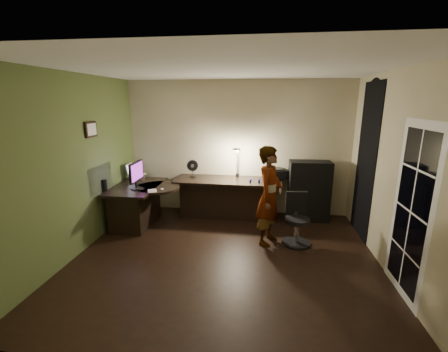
# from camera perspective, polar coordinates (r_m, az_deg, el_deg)

# --- Properties ---
(floor) EXTENTS (4.50, 4.00, 0.01)m
(floor) POSITION_cam_1_polar(r_m,az_deg,el_deg) (4.68, 0.15, -15.30)
(floor) COLOR black
(floor) RESTS_ON ground
(ceiling) EXTENTS (4.50, 4.00, 0.01)m
(ceiling) POSITION_cam_1_polar(r_m,az_deg,el_deg) (4.09, 0.18, 19.91)
(ceiling) COLOR silver
(ceiling) RESTS_ON floor
(wall_back) EXTENTS (4.50, 0.01, 2.70)m
(wall_back) POSITION_cam_1_polar(r_m,az_deg,el_deg) (6.14, 2.56, 5.29)
(wall_back) COLOR #B8AE88
(wall_back) RESTS_ON floor
(wall_front) EXTENTS (4.50, 0.01, 2.70)m
(wall_front) POSITION_cam_1_polar(r_m,az_deg,el_deg) (2.30, -6.33, -10.19)
(wall_front) COLOR #B8AE88
(wall_front) RESTS_ON floor
(wall_left) EXTENTS (0.01, 4.00, 2.70)m
(wall_left) POSITION_cam_1_polar(r_m,az_deg,el_deg) (4.99, -26.48, 1.74)
(wall_left) COLOR #B8AE88
(wall_left) RESTS_ON floor
(wall_right) EXTENTS (0.01, 4.00, 2.70)m
(wall_right) POSITION_cam_1_polar(r_m,az_deg,el_deg) (4.50, 29.99, 0.10)
(wall_right) COLOR #B8AE88
(wall_right) RESTS_ON floor
(green_wall_overlay) EXTENTS (0.00, 4.00, 2.70)m
(green_wall_overlay) POSITION_cam_1_polar(r_m,az_deg,el_deg) (4.98, -26.34, 1.74)
(green_wall_overlay) COLOR #4A5C2B
(green_wall_overlay) RESTS_ON floor
(arched_doorway) EXTENTS (0.01, 0.90, 2.60)m
(arched_doorway) POSITION_cam_1_polar(r_m,az_deg,el_deg) (5.56, 25.42, 2.46)
(arched_doorway) COLOR black
(arched_doorway) RESTS_ON floor
(french_door) EXTENTS (0.02, 0.92, 2.10)m
(french_door) POSITION_cam_1_polar(r_m,az_deg,el_deg) (4.08, 32.08, -5.85)
(french_door) COLOR white
(french_door) RESTS_ON floor
(framed_picture) EXTENTS (0.04, 0.30, 0.25)m
(framed_picture) POSITION_cam_1_polar(r_m,az_deg,el_deg) (5.28, -24.07, 8.11)
(framed_picture) COLOR black
(framed_picture) RESTS_ON wall_left
(desk_left) EXTENTS (0.82, 1.32, 0.76)m
(desk_left) POSITION_cam_1_polar(r_m,az_deg,el_deg) (5.91, -16.09, -5.34)
(desk_left) COLOR black
(desk_left) RESTS_ON floor
(desk_right) EXTENTS (2.10, 0.77, 0.78)m
(desk_right) POSITION_cam_1_polar(r_m,az_deg,el_deg) (6.02, 0.76, -4.28)
(desk_right) COLOR black
(desk_right) RESTS_ON floor
(cabinet) EXTENTS (0.79, 0.42, 1.17)m
(cabinet) POSITION_cam_1_polar(r_m,az_deg,el_deg) (6.07, 15.85, -2.73)
(cabinet) COLOR black
(cabinet) RESTS_ON floor
(laptop_stand) EXTENTS (0.24, 0.20, 0.10)m
(laptop_stand) POSITION_cam_1_polar(r_m,az_deg,el_deg) (6.26, -16.12, -0.13)
(laptop_stand) COLOR silver
(laptop_stand) RESTS_ON desk_left
(laptop) EXTENTS (0.32, 0.30, 0.21)m
(laptop) POSITION_cam_1_polar(r_m,az_deg,el_deg) (6.22, -16.21, 1.23)
(laptop) COLOR silver
(laptop) RESTS_ON laptop_stand
(monitor) EXTENTS (0.12, 0.54, 0.36)m
(monitor) POSITION_cam_1_polar(r_m,az_deg,el_deg) (5.55, -16.48, -0.56)
(monitor) COLOR black
(monitor) RESTS_ON desk_left
(mouse) EXTENTS (0.06, 0.08, 0.03)m
(mouse) POSITION_cam_1_polar(r_m,az_deg,el_deg) (5.41, -11.74, -2.44)
(mouse) COLOR silver
(mouse) RESTS_ON desk_left
(phone) EXTENTS (0.08, 0.13, 0.01)m
(phone) POSITION_cam_1_polar(r_m,az_deg,el_deg) (5.54, -15.32, -2.38)
(phone) COLOR black
(phone) RESTS_ON desk_left
(pen) EXTENTS (0.05, 0.13, 0.01)m
(pen) POSITION_cam_1_polar(r_m,az_deg,el_deg) (5.57, -17.16, -2.41)
(pen) COLOR black
(pen) RESTS_ON desk_left
(speaker) EXTENTS (0.10, 0.10, 0.20)m
(speaker) POSITION_cam_1_polar(r_m,az_deg,el_deg) (5.61, -21.76, -1.67)
(speaker) COLOR black
(speaker) RESTS_ON desk_left
(notepad) EXTENTS (0.22, 0.25, 0.01)m
(notepad) POSITION_cam_1_polar(r_m,az_deg,el_deg) (5.37, -13.50, -2.79)
(notepad) COLOR silver
(notepad) RESTS_ON desk_left
(desk_fan) EXTENTS (0.24, 0.15, 0.34)m
(desk_fan) POSITION_cam_1_polar(r_m,az_deg,el_deg) (6.06, -5.98, 1.47)
(desk_fan) COLOR black
(desk_fan) RESTS_ON desk_right
(headphones) EXTENTS (0.22, 0.11, 0.10)m
(headphones) POSITION_cam_1_polar(r_m,az_deg,el_deg) (5.60, 5.91, -0.89)
(headphones) COLOR #1110A0
(headphones) RESTS_ON desk_right
(printer) EXTENTS (0.53, 0.47, 0.19)m
(printer) POSITION_cam_1_polar(r_m,az_deg,el_deg) (6.01, 9.82, 0.51)
(printer) COLOR black
(printer) RESTS_ON desk_right
(desk_lamp) EXTENTS (0.17, 0.30, 0.65)m
(desk_lamp) POSITION_cam_1_polar(r_m,az_deg,el_deg) (6.00, 2.59, 2.90)
(desk_lamp) COLOR black
(desk_lamp) RESTS_ON desk_right
(office_chair) EXTENTS (0.50, 0.50, 0.84)m
(office_chair) POSITION_cam_1_polar(r_m,az_deg,el_deg) (5.03, 13.80, -8.14)
(office_chair) COLOR black
(office_chair) RESTS_ON floor
(person) EXTENTS (0.56, 0.68, 1.61)m
(person) POSITION_cam_1_polar(r_m,az_deg,el_deg) (4.88, 8.65, -3.76)
(person) COLOR #D8A88C
(person) RESTS_ON floor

